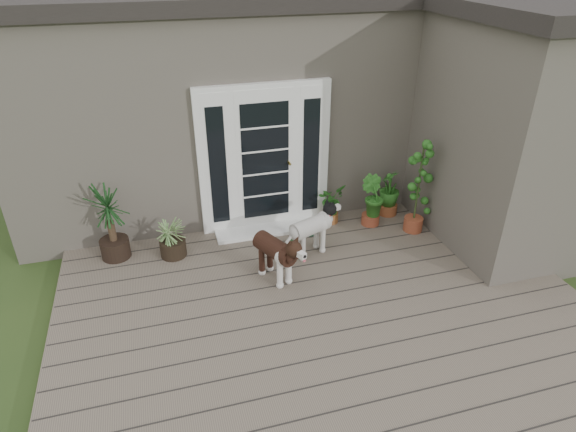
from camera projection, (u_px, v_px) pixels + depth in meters
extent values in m
cube|color=#6B5B4C|center=(328.00, 317.00, 5.76)|extent=(6.20, 4.60, 0.12)
cube|color=#665E54|center=(248.00, 95.00, 8.60)|extent=(7.40, 4.00, 3.10)
cube|color=#665E54|center=(506.00, 140.00, 6.65)|extent=(1.60, 2.40, 3.10)
cube|color=#2D2826|center=(536.00, 9.00, 5.85)|extent=(1.80, 2.60, 0.20)
cube|color=white|center=(265.00, 159.00, 7.00)|extent=(1.90, 0.14, 2.15)
cube|color=white|center=(270.00, 229.00, 7.35)|extent=(1.60, 0.40, 0.05)
imported|color=#1C4E16|center=(331.00, 207.00, 7.47)|extent=(0.57, 0.57, 0.51)
imported|color=#1A4B15|center=(371.00, 207.00, 7.39)|extent=(0.53, 0.53, 0.57)
imported|color=#17521B|center=(389.00, 196.00, 7.68)|extent=(0.54, 0.54, 0.60)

